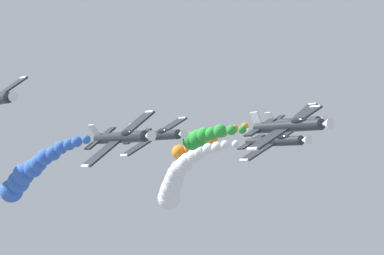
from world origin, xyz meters
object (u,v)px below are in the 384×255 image
Objects in this scene: airplane_left_outer at (157,135)px; airplane_right_inner at (121,137)px; airplane_left_inner at (275,141)px; airplane_lead at (289,126)px; airplane_right_outer at (295,122)px.

airplane_right_inner is at bearing 42.07° from airplane_left_outer.
airplane_left_outer is (10.70, -8.38, 0.70)m from airplane_left_inner.
airplane_lead is at bearing 93.60° from airplane_left_outer.
airplane_right_outer is at bearing -179.85° from airplane_left_outer.
airplane_lead reaches higher than airplane_left_outer.
airplane_left_outer is 21.75m from airplane_right_outer.
airplane_left_inner is at bearing -177.59° from airplane_right_inner.
airplane_right_inner is at bearing -45.41° from airplane_lead.
airplane_lead is 1.00× the size of airplane_left_outer.
airplane_right_outer is (-31.89, -9.32, 3.03)m from airplane_right_inner.
airplane_lead is 1.00× the size of airplane_right_inner.
airplane_right_outer is (-10.93, -8.44, 2.99)m from airplane_left_inner.
airplane_lead is 1.00× the size of airplane_left_inner.
airplane_right_outer is at bearing -142.34° from airplane_left_inner.
airplane_left_inner is 1.00× the size of airplane_right_outer.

